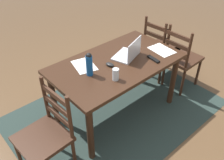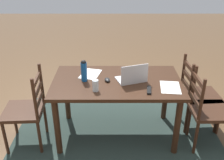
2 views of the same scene
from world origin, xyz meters
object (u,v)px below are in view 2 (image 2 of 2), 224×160
chair_left_near (198,95)px  tv_remote (149,90)px  computer_mouse (107,80)px  chair_right_far (27,110)px  drinking_glass (95,85)px  chair_left_far (207,110)px  laptop (132,77)px  dining_table (117,88)px  water_bottle (84,70)px

chair_left_near → tv_remote: 0.86m
computer_mouse → chair_right_far: bearing=-1.1°
drinking_glass → computer_mouse: 0.26m
chair_right_far → tv_remote: (-1.37, 0.08, 0.30)m
chair_left_far → laptop: (0.86, -0.15, 0.35)m
chair_right_far → laptop: laptop is taller
dining_table → chair_left_far: 1.06m
chair_right_far → laptop: size_ratio=2.54×
computer_mouse → water_bottle: bearing=-14.0°
water_bottle → tv_remote: (-0.71, 0.25, -0.12)m
dining_table → drinking_glass: drinking_glass is taller
chair_left_far → drinking_glass: size_ratio=7.54×
dining_table → water_bottle: water_bottle is taller
chair_left_near → water_bottle: size_ratio=3.73×
chair_left_far → laptop: size_ratio=2.54×
water_bottle → computer_mouse: water_bottle is taller
laptop → water_bottle: size_ratio=1.47×
chair_left_near → tv_remote: size_ratio=5.59×
chair_left_far → drinking_glass: chair_left_far is taller
computer_mouse → dining_table: bearing=175.4°
laptop → drinking_glass: (0.41, 0.22, 0.01)m
chair_left_far → laptop: 0.94m
dining_table → chair_left_far: size_ratio=1.56×
water_bottle → computer_mouse: 0.29m
computer_mouse → tv_remote: 0.51m
tv_remote → dining_table: bearing=151.0°
chair_left_far → chair_right_far: bearing=-0.1°
water_bottle → chair_right_far: bearing=14.6°
laptop → dining_table: bearing=-7.8°
chair_left_far → chair_right_far: size_ratio=1.00×
dining_table → tv_remote: (-0.34, 0.25, 0.11)m
dining_table → chair_right_far: (1.03, 0.17, -0.19)m
drinking_glass → tv_remote: size_ratio=0.74×
laptop → drinking_glass: size_ratio=2.97×
computer_mouse → tv_remote: (-0.45, 0.23, -0.01)m
chair_left_far → drinking_glass: (1.26, 0.07, 0.35)m
chair_left_near → chair_right_far: same height
chair_left_far → water_bottle: 1.48m
chair_right_far → laptop: 1.26m
chair_left_far → computer_mouse: size_ratio=9.50×
chair_right_far → water_bottle: 0.80m
dining_table → chair_left_far: chair_left_far is taller
chair_left_near → tv_remote: chair_left_near is taller
water_bottle → tv_remote: 0.77m
computer_mouse → drinking_glass: bearing=51.1°
chair_right_far → laptop: (-1.21, -0.14, 0.35)m
water_bottle → tv_remote: bearing=160.8°
dining_table → computer_mouse: bearing=6.2°
computer_mouse → tv_remote: computer_mouse is taller
chair_left_far → water_bottle: size_ratio=3.73×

